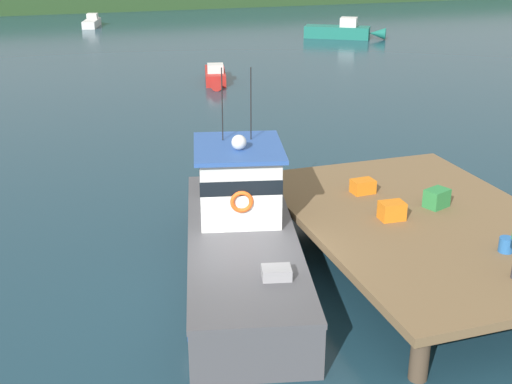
% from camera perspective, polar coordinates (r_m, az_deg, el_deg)
% --- Properties ---
extents(ground_plane, '(200.00, 200.00, 0.00)m').
position_cam_1_polar(ground_plane, '(15.74, -1.23, -8.53)').
color(ground_plane, '#193847').
extents(dock, '(6.00, 9.00, 1.20)m').
position_cam_1_polar(dock, '(17.11, 14.31, -2.64)').
color(dock, '#4C3D2D').
rests_on(dock, ground).
extents(main_fishing_boat, '(4.30, 9.96, 4.80)m').
position_cam_1_polar(main_fishing_boat, '(16.31, -1.31, -3.41)').
color(main_fishing_boat, '#4C4C51').
rests_on(main_fishing_boat, ground).
extents(crate_single_far, '(0.62, 0.47, 0.37)m').
position_cam_1_polar(crate_single_far, '(18.33, 9.09, 0.48)').
color(crate_single_far, orange).
rests_on(crate_single_far, dock).
extents(crate_stack_near_edge, '(0.72, 0.62, 0.48)m').
position_cam_1_polar(crate_stack_near_edge, '(17.78, 15.14, -0.51)').
color(crate_stack_near_edge, '#2D8442').
rests_on(crate_stack_near_edge, dock).
extents(crate_stack_mid_dock, '(0.62, 0.47, 0.45)m').
position_cam_1_polar(crate_stack_mid_dock, '(16.77, 11.50, -1.57)').
color(crate_stack_mid_dock, orange).
rests_on(crate_stack_mid_dock, dock).
extents(bait_bucket, '(0.32, 0.32, 0.34)m').
position_cam_1_polar(bait_bucket, '(15.83, 20.53, -4.23)').
color(bait_bucket, '#2866B2').
rests_on(bait_bucket, dock).
extents(moored_boat_far_left, '(5.91, 4.34, 1.58)m').
position_cam_1_polar(moored_boat_far_left, '(53.60, 7.41, 13.44)').
color(moored_boat_far_left, '#196B5B').
rests_on(moored_boat_far_left, ground).
extents(moored_boat_outer_mooring, '(1.94, 4.30, 1.08)m').
position_cam_1_polar(moored_boat_outer_mooring, '(61.56, -13.78, 13.88)').
color(moored_boat_outer_mooring, silver).
rests_on(moored_boat_outer_mooring, ground).
extents(moored_boat_far_right, '(1.82, 4.29, 1.07)m').
position_cam_1_polar(moored_boat_far_right, '(37.39, -3.48, 9.85)').
color(moored_boat_far_right, red).
rests_on(moored_boat_far_right, ground).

